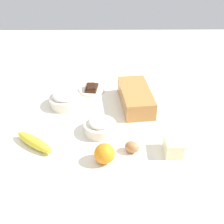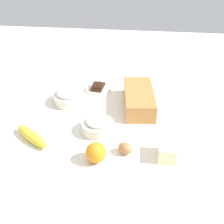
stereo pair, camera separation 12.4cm
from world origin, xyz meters
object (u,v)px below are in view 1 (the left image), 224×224
at_px(banana, 35,142).
at_px(butter_block, 173,146).
at_px(chocolate_plate, 92,89).
at_px(flour_bowl, 100,126).
at_px(orange_fruit, 104,154).
at_px(egg_near_butter, 132,147).
at_px(loaf_pan, 136,97).
at_px(sugar_bowl, 65,99).

distance_m(banana, butter_block, 0.52).
bearing_deg(chocolate_plate, flour_bowl, 8.56).
xyz_separation_m(orange_fruit, chocolate_plate, (-0.51, -0.07, -0.03)).
relative_size(egg_near_butter, chocolate_plate, 0.43).
height_order(loaf_pan, banana, loaf_pan).
bearing_deg(orange_fruit, loaf_pan, 159.79).
relative_size(sugar_bowl, chocolate_plate, 1.11).
distance_m(loaf_pan, chocolate_plate, 0.25).
xyz_separation_m(sugar_bowl, orange_fruit, (0.38, 0.19, 0.00)).
distance_m(sugar_bowl, butter_block, 0.55).
distance_m(orange_fruit, egg_near_butter, 0.11).
xyz_separation_m(flour_bowl, chocolate_plate, (-0.34, -0.05, -0.02)).
bearing_deg(butter_block, banana, -94.23).
relative_size(loaf_pan, flour_bowl, 2.24).
distance_m(loaf_pan, sugar_bowl, 0.33).
height_order(loaf_pan, egg_near_butter, loaf_pan).
xyz_separation_m(butter_block, chocolate_plate, (-0.47, -0.32, -0.02)).
xyz_separation_m(flour_bowl, egg_near_butter, (0.12, 0.12, -0.01)).
bearing_deg(loaf_pan, orange_fruit, -26.64).
height_order(sugar_bowl, butter_block, sugar_bowl).
height_order(flour_bowl, banana, flour_bowl).
height_order(loaf_pan, sugar_bowl, loaf_pan).
relative_size(sugar_bowl, egg_near_butter, 2.61).
xyz_separation_m(loaf_pan, chocolate_plate, (-0.13, -0.21, -0.03)).
distance_m(banana, orange_fruit, 0.28).
bearing_deg(flour_bowl, banana, -70.70).
xyz_separation_m(loaf_pan, banana, (0.29, -0.41, -0.02)).
bearing_deg(orange_fruit, flour_bowl, -173.52).
bearing_deg(butter_block, chocolate_plate, -145.16).
height_order(loaf_pan, orange_fruit, loaf_pan).
distance_m(loaf_pan, egg_near_butter, 0.33).
distance_m(loaf_pan, flour_bowl, 0.26).
bearing_deg(banana, orange_fruit, 72.11).
height_order(loaf_pan, chocolate_plate, loaf_pan).
distance_m(orange_fruit, chocolate_plate, 0.52).
height_order(flour_bowl, orange_fruit, orange_fruit).
height_order(flour_bowl, butter_block, flour_bowl).
relative_size(flour_bowl, banana, 0.69).
relative_size(banana, butter_block, 2.11).
bearing_deg(sugar_bowl, orange_fruit, 26.17).
bearing_deg(loaf_pan, egg_near_butter, -13.13).
distance_m(loaf_pan, butter_block, 0.35).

